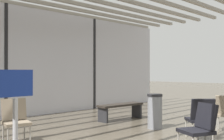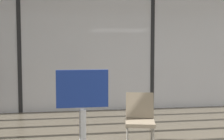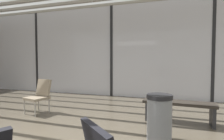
{
  "view_description": "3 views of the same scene",
  "coord_description": "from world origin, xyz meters",
  "px_view_note": "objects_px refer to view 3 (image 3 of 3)",
  "views": [
    {
      "loc": [
        -3.65,
        -2.94,
        1.42
      ],
      "look_at": [
        1.83,
        2.53,
        1.46
      ],
      "focal_mm": 44.88,
      "sensor_mm": 36.0,
      "label": 1
    },
    {
      "loc": [
        -2.21,
        -2.12,
        1.6
      ],
      "look_at": [
        -1.03,
        5.71,
        1.04
      ],
      "focal_mm": 44.19,
      "sensor_mm": 36.0,
      "label": 2
    },
    {
      "loc": [
        2.18,
        -1.48,
        1.35
      ],
      "look_at": [
        0.51,
        3.66,
        1.08
      ],
      "focal_mm": 29.03,
      "sensor_mm": 36.0,
      "label": 3
    }
  ],
  "objects_px": {
    "waiting_bench": "(178,106)",
    "trash_bin": "(159,123)",
    "parked_airplane": "(139,53)",
    "lounge_chair_0": "(40,94)"
  },
  "relations": [
    {
      "from": "parked_airplane",
      "to": "lounge_chair_0",
      "type": "distance_m",
      "value": 8.65
    },
    {
      "from": "parked_airplane",
      "to": "trash_bin",
      "type": "height_order",
      "value": "parked_airplane"
    },
    {
      "from": "parked_airplane",
      "to": "lounge_chair_0",
      "type": "bearing_deg",
      "value": -97.76
    },
    {
      "from": "lounge_chair_0",
      "to": "waiting_bench",
      "type": "relative_size",
      "value": 0.57
    },
    {
      "from": "parked_airplane",
      "to": "lounge_chair_0",
      "type": "height_order",
      "value": "parked_airplane"
    },
    {
      "from": "parked_airplane",
      "to": "waiting_bench",
      "type": "height_order",
      "value": "parked_airplane"
    },
    {
      "from": "parked_airplane",
      "to": "waiting_bench",
      "type": "xyz_separation_m",
      "value": [
        2.25,
        -8.14,
        -1.54
      ]
    },
    {
      "from": "parked_airplane",
      "to": "trash_bin",
      "type": "xyz_separation_m",
      "value": [
        1.94,
        -9.6,
        -1.47
      ]
    },
    {
      "from": "waiting_bench",
      "to": "trash_bin",
      "type": "height_order",
      "value": "trash_bin"
    },
    {
      "from": "parked_airplane",
      "to": "lounge_chair_0",
      "type": "xyz_separation_m",
      "value": [
        -1.15,
        -8.45,
        -1.41
      ]
    }
  ]
}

